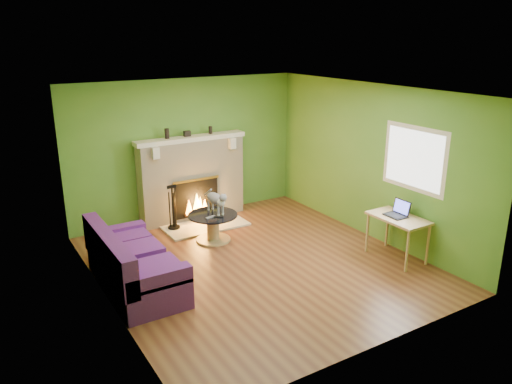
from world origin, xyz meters
TOP-DOWN VIEW (x-y plane):
  - floor at (0.00, 0.00)m, footprint 5.00×5.00m
  - ceiling at (0.00, 0.00)m, footprint 5.00×5.00m
  - wall_back at (0.00, 2.50)m, footprint 5.00×0.00m
  - wall_front at (0.00, -2.50)m, footprint 5.00×0.00m
  - wall_left at (-2.25, 0.00)m, footprint 0.00×5.00m
  - wall_right at (2.25, 0.00)m, footprint 0.00×5.00m
  - window_frame at (2.24, -0.90)m, footprint 0.00×1.20m
  - window_pane at (2.23, -0.90)m, footprint 0.00×1.06m
  - fireplace at (0.00, 2.32)m, footprint 2.10×0.46m
  - hearth at (0.00, 1.80)m, footprint 1.50×0.75m
  - mantel at (0.00, 2.30)m, footprint 2.10×0.28m
  - sofa at (-1.86, 0.26)m, footprint 0.88×1.91m
  - coffee_table at (-0.17, 1.15)m, footprint 0.83×0.83m
  - desk at (1.95, -0.96)m, footprint 0.54×0.92m
  - cat at (-0.09, 1.20)m, footprint 0.28×0.67m
  - remote_silver at (-0.27, 1.03)m, footprint 0.18×0.08m
  - remote_black at (-0.15, 0.97)m, footprint 0.16×0.13m
  - laptop at (1.93, -0.91)m, footprint 0.29×0.33m
  - fire_tools at (-0.55, 1.95)m, footprint 0.22×0.22m
  - mantel_vase_left at (-0.44, 2.33)m, footprint 0.08×0.08m
  - mantel_vase_right at (0.41, 2.33)m, footprint 0.07×0.07m
  - mantel_box at (-0.06, 2.33)m, footprint 0.12×0.08m

SIDE VIEW (x-z plane):
  - floor at x=0.00m, z-range 0.00..0.00m
  - hearth at x=0.00m, z-range 0.00..0.03m
  - coffee_table at x=-0.17m, z-range 0.04..0.51m
  - sofa at x=-1.86m, z-range -0.10..0.76m
  - fire_tools at x=-0.55m, z-range 0.03..0.84m
  - remote_black at x=-0.15m, z-range 0.47..0.49m
  - remote_silver at x=-0.27m, z-range 0.47..0.49m
  - desk at x=1.95m, z-range 0.26..0.94m
  - cat at x=-0.09m, z-range 0.47..0.88m
  - fireplace at x=0.00m, z-range -0.02..1.56m
  - laptop at x=1.93m, z-range 0.68..0.93m
  - wall_back at x=0.00m, z-range -1.20..3.80m
  - wall_front at x=0.00m, z-range -1.20..3.80m
  - wall_left at x=-2.25m, z-range -1.20..3.80m
  - wall_right at x=2.25m, z-range -1.20..3.80m
  - mantel at x=0.00m, z-range 1.50..1.58m
  - window_frame at x=2.24m, z-range 0.95..2.15m
  - window_pane at x=2.23m, z-range 1.02..2.08m
  - mantel_box at x=-0.06m, z-range 1.58..1.68m
  - mantel_vase_right at x=0.41m, z-range 1.58..1.72m
  - mantel_vase_left at x=-0.44m, z-range 1.58..1.76m
  - ceiling at x=0.00m, z-range 2.60..2.60m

